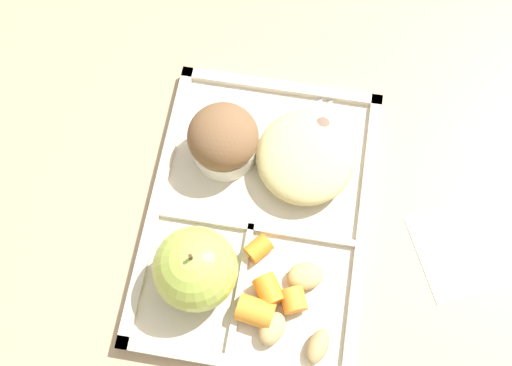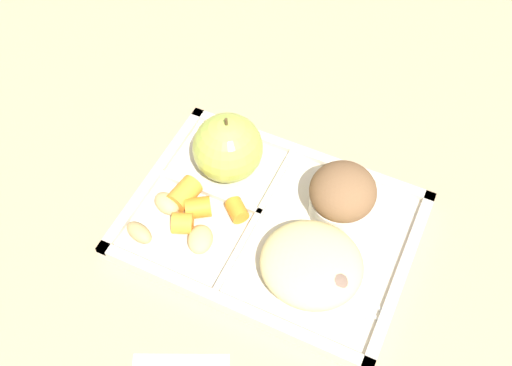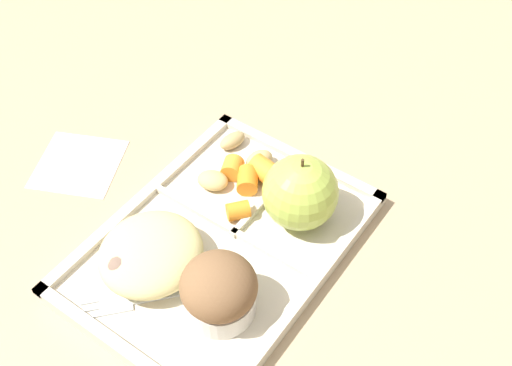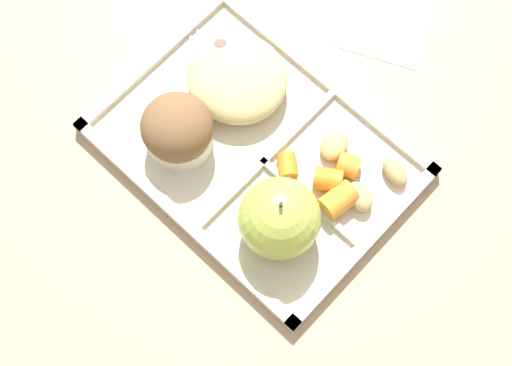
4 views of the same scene
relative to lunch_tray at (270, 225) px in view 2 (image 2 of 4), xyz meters
name	(u,v)px [view 2 (image 2 of 4)]	position (x,y,z in m)	size (l,w,h in m)	color
ground	(271,229)	(0.00, 0.00, -0.01)	(6.00, 6.00, 0.00)	tan
lunch_tray	(270,225)	(0.00, 0.00, 0.00)	(0.33, 0.24, 0.02)	beige
green_apple	(228,148)	(-0.08, 0.05, 0.05)	(0.09, 0.09, 0.09)	#A8C14C
bran_muffin	(342,195)	(0.07, 0.05, 0.04)	(0.08, 0.08, 0.07)	silver
carrot_slice_near_corner	(184,194)	(-0.11, -0.01, 0.02)	(0.03, 0.03, 0.04)	orange
carrot_slice_diagonal	(198,208)	(-0.08, -0.02, 0.02)	(0.02, 0.02, 0.03)	orange
carrot_slice_center	(183,223)	(-0.09, -0.05, 0.02)	(0.02, 0.02, 0.02)	orange
carrot_slice_large	(237,210)	(-0.04, -0.01, 0.01)	(0.02, 0.02, 0.03)	orange
potato_chunk_wedge	(200,239)	(-0.06, -0.06, 0.01)	(0.04, 0.03, 0.02)	tan
potato_chunk_browned	(167,203)	(-0.12, -0.03, 0.01)	(0.04, 0.02, 0.02)	tan
potato_chunk_large	(139,233)	(-0.13, -0.08, 0.01)	(0.04, 0.02, 0.02)	tan
egg_noodle_pile	(312,264)	(0.07, -0.04, 0.03)	(0.11, 0.11, 0.04)	#D6C684
meatball_front	(289,256)	(0.04, -0.04, 0.02)	(0.04, 0.04, 0.04)	brown
meatball_center	(313,267)	(0.07, -0.04, 0.02)	(0.03, 0.03, 0.03)	#755B4C
meatball_back	(288,261)	(0.04, -0.04, 0.02)	(0.03, 0.03, 0.03)	brown
meatball_side	(335,284)	(0.10, -0.05, 0.02)	(0.04, 0.04, 0.04)	#755B4C
plastic_fork	(348,270)	(0.10, -0.02, 0.01)	(0.13, 0.12, 0.00)	silver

